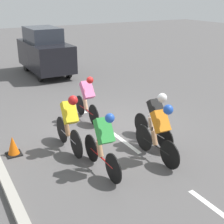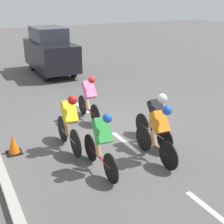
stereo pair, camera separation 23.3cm
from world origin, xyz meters
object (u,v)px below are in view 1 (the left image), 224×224
object	(u,v)px
cyclist_green	(103,141)
cyclist_black	(155,116)
cyclist_orange	(159,130)
cyclist_pink	(87,97)
cyclist_yellow	(69,121)
support_car	(45,52)
traffic_cone	(13,146)

from	to	relation	value
cyclist_green	cyclist_black	xyz separation A→B (m)	(-1.83, -0.59, 0.01)
cyclist_orange	cyclist_pink	bearing A→B (deg)	-82.50
cyclist_green	cyclist_yellow	distance (m)	1.34
support_car	cyclist_orange	bearing A→B (deg)	87.74
cyclist_orange	cyclist_yellow	bearing A→B (deg)	-41.97
cyclist_green	cyclist_pink	xyz separation A→B (m)	(-0.98, -2.91, -0.00)
cyclist_black	traffic_cone	size ratio (longest dim) A/B	3.43
cyclist_green	cyclist_pink	distance (m)	3.07
traffic_cone	cyclist_green	bearing A→B (deg)	130.81
cyclist_pink	support_car	distance (m)	6.46
cyclist_green	support_car	size ratio (longest dim) A/B	0.45
cyclist_black	cyclist_green	bearing A→B (deg)	17.94
cyclist_orange	support_car	world-z (taller)	support_car
cyclist_pink	cyclist_black	bearing A→B (deg)	110.01
cyclist_green	cyclist_black	distance (m)	1.92
cyclist_green	cyclist_pink	bearing A→B (deg)	-108.68
cyclist_green	cyclist_orange	xyz separation A→B (m)	(-1.39, 0.15, 0.01)
cyclist_black	cyclist_orange	xyz separation A→B (m)	(0.44, 0.74, -0.01)
cyclist_orange	traffic_cone	xyz separation A→B (m)	(2.94, -1.95, -0.54)
cyclist_yellow	support_car	world-z (taller)	support_car
cyclist_green	traffic_cone	distance (m)	2.44
cyclist_green	cyclist_yellow	world-z (taller)	cyclist_yellow
cyclist_pink	support_car	bearing A→B (deg)	-96.91
cyclist_green	cyclist_yellow	size ratio (longest dim) A/B	1.02
cyclist_pink	cyclist_yellow	bearing A→B (deg)	52.45
cyclist_black	cyclist_pink	xyz separation A→B (m)	(0.84, -2.32, -0.02)
cyclist_green	traffic_cone	size ratio (longest dim) A/B	3.48
cyclist_green	cyclist_yellow	bearing A→B (deg)	-79.54
cyclist_orange	cyclist_green	bearing A→B (deg)	-6.23
cyclist_orange	cyclist_black	bearing A→B (deg)	-120.71
cyclist_yellow	traffic_cone	bearing A→B (deg)	-20.36
traffic_cone	cyclist_yellow	bearing A→B (deg)	159.64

